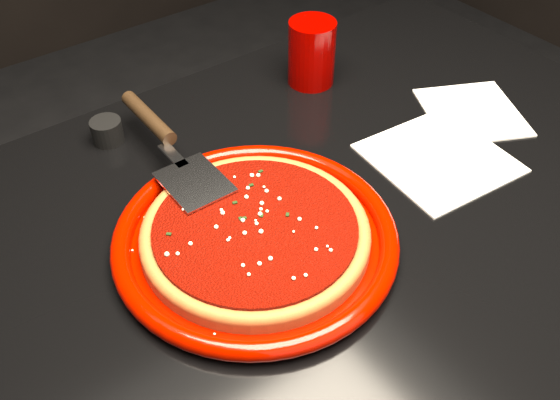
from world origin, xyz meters
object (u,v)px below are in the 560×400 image
(ramekin, at_px, (107,131))
(table, at_px, (301,380))
(pizza_server, at_px, (170,144))
(plate, at_px, (256,237))
(cup, at_px, (312,53))

(ramekin, bearing_deg, table, -67.96)
(table, relative_size, pizza_server, 3.79)
(plate, bearing_deg, table, -7.10)
(plate, bearing_deg, ramekin, 99.75)
(table, height_order, cup, cup)
(table, relative_size, ramekin, 26.13)
(table, distance_m, plate, 0.40)
(table, relative_size, plate, 3.42)
(table, xyz_separation_m, ramekin, (-0.13, 0.31, 0.39))
(plate, bearing_deg, pizza_server, 92.44)
(table, bearing_deg, plate, 172.90)
(table, xyz_separation_m, cup, (0.22, 0.26, 0.43))
(pizza_server, relative_size, ramekin, 6.90)
(plate, xyz_separation_m, pizza_server, (-0.01, 0.19, 0.03))
(cup, xyz_separation_m, ramekin, (-0.34, 0.05, -0.04))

